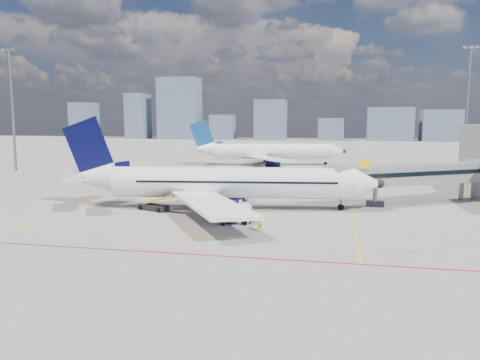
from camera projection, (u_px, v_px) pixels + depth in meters
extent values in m
plane|color=gray|center=(222.00, 223.00, 50.56)|extent=(420.00, 420.00, 0.00)
cube|color=yellow|center=(237.00, 209.00, 58.34)|extent=(60.00, 0.18, 0.01)
cube|color=yellow|center=(207.00, 236.00, 44.73)|extent=(80.00, 0.15, 0.01)
cube|color=yellow|center=(354.00, 224.00, 49.78)|extent=(0.15, 28.00, 0.01)
cube|color=yellow|center=(90.00, 203.00, 62.24)|extent=(0.15, 30.00, 0.01)
cube|color=maroon|center=(188.00, 254.00, 38.90)|extent=(90.00, 0.25, 0.01)
cube|color=#92949A|center=(415.00, 174.00, 61.40)|extent=(20.84, 13.93, 2.60)
cube|color=black|center=(415.00, 173.00, 61.38)|extent=(20.52, 13.82, 0.55)
cube|color=#92949A|center=(341.00, 178.00, 57.77)|extent=(4.49, 4.56, 3.00)
cube|color=black|center=(375.00, 204.00, 59.64)|extent=(2.20, 1.00, 0.70)
cylinder|color=slate|center=(375.00, 193.00, 59.46)|extent=(0.56, 0.56, 2.70)
cylinder|color=slate|center=(461.00, 186.00, 64.09)|extent=(0.60, 0.60, 3.90)
cube|color=yellow|center=(365.00, 164.00, 56.79)|extent=(1.26, 0.82, 1.20)
cylinder|color=slate|center=(13.00, 112.00, 98.49)|extent=(0.56, 0.56, 25.00)
cube|color=slate|center=(9.00, 50.00, 96.81)|extent=(3.20, 0.40, 0.50)
cube|color=#B6B8BE|center=(3.00, 50.00, 96.80)|extent=(0.60, 0.15, 0.35)
cube|color=#B6B8BE|center=(8.00, 50.00, 96.56)|extent=(0.60, 0.15, 0.35)
cube|color=#B6B8BE|center=(13.00, 49.00, 96.33)|extent=(0.60, 0.15, 0.35)
cylinder|color=slate|center=(467.00, 111.00, 94.94)|extent=(0.56, 0.56, 25.00)
cube|color=slate|center=(471.00, 47.00, 93.25)|extent=(3.20, 0.40, 0.50)
cube|color=#B6B8BE|center=(465.00, 47.00, 93.25)|extent=(0.60, 0.15, 0.35)
cube|color=#B6B8BE|center=(471.00, 47.00, 93.01)|extent=(0.60, 0.15, 0.35)
cube|color=#B6B8BE|center=(478.00, 47.00, 92.78)|extent=(0.60, 0.15, 0.35)
cube|color=slate|center=(84.00, 120.00, 258.07)|extent=(10.15, 15.76, 19.35)
cube|color=slate|center=(138.00, 116.00, 251.57)|extent=(10.22, 13.10, 23.96)
cube|color=slate|center=(180.00, 108.00, 246.46)|extent=(21.16, 12.84, 31.94)
cube|color=slate|center=(223.00, 127.00, 243.21)|extent=(11.62, 11.54, 12.70)
cube|color=slate|center=(271.00, 120.00, 237.79)|extent=(15.32, 13.80, 20.12)
cube|color=slate|center=(331.00, 129.00, 232.51)|extent=(12.39, 12.35, 10.97)
cube|color=slate|center=(390.00, 124.00, 226.68)|extent=(21.43, 9.13, 16.15)
cube|color=slate|center=(441.00, 126.00, 222.24)|extent=(17.73, 12.29, 14.96)
cylinder|color=white|center=(233.00, 182.00, 57.86)|extent=(29.88, 7.68, 3.85)
cone|color=white|center=(369.00, 184.00, 56.76)|extent=(4.03, 4.28, 3.85)
sphere|color=black|center=(380.00, 184.00, 56.67)|extent=(1.22, 1.22, 1.09)
cone|color=white|center=(91.00, 177.00, 58.98)|extent=(6.77, 4.64, 3.85)
cube|color=black|center=(358.00, 179.00, 56.77)|extent=(1.66, 1.66, 0.44)
cube|color=white|center=(227.00, 181.00, 66.89)|extent=(9.56, 17.09, 0.57)
cube|color=white|center=(212.00, 204.00, 49.31)|extent=(12.90, 16.58, 0.57)
cylinder|color=#070934|center=(233.00, 193.00, 63.86)|extent=(3.82, 2.72, 2.27)
cylinder|color=#070934|center=(224.00, 210.00, 52.53)|extent=(3.82, 2.72, 2.27)
cylinder|color=#B6B8BE|center=(246.00, 193.00, 63.74)|extent=(0.65, 2.36, 2.33)
cylinder|color=#B6B8BE|center=(241.00, 210.00, 52.41)|extent=(0.65, 2.36, 2.33)
cube|color=#070934|center=(90.00, 150.00, 58.53)|extent=(6.75, 1.20, 8.42)
cube|color=#070934|center=(109.00, 169.00, 58.69)|extent=(5.56, 1.02, 2.13)
cube|color=white|center=(97.00, 171.00, 62.09)|extent=(4.25, 6.10, 0.22)
cube|color=white|center=(77.00, 177.00, 55.84)|extent=(5.30, 6.27, 0.22)
cylinder|color=slate|center=(341.00, 203.00, 57.29)|extent=(0.31, 0.31, 1.80)
cylinder|color=black|center=(341.00, 207.00, 57.36)|extent=(0.79, 0.38, 0.76)
cylinder|color=slate|center=(227.00, 199.00, 60.80)|extent=(0.36, 0.36, 1.60)
cylinder|color=black|center=(227.00, 201.00, 60.84)|extent=(1.08, 0.77, 1.00)
cylinder|color=slate|center=(223.00, 206.00, 55.72)|extent=(0.36, 0.36, 1.60)
cylinder|color=black|center=(223.00, 209.00, 55.76)|extent=(1.08, 0.77, 1.00)
cube|color=black|center=(238.00, 178.00, 59.67)|extent=(24.10, 3.27, 0.26)
cube|color=black|center=(235.00, 182.00, 55.90)|extent=(24.10, 3.27, 0.26)
cylinder|color=white|center=(273.00, 151.00, 111.56)|extent=(28.01, 8.75, 3.62)
cone|color=white|center=(339.00, 151.00, 111.41)|extent=(3.96, 4.18, 3.62)
sphere|color=black|center=(344.00, 151.00, 111.39)|extent=(1.19, 1.19, 1.02)
cone|color=white|center=(203.00, 149.00, 111.67)|extent=(6.51, 4.66, 3.62)
cube|color=black|center=(334.00, 149.00, 111.35)|extent=(1.63, 1.63, 0.42)
cube|color=white|center=(266.00, 153.00, 119.98)|extent=(8.21, 16.01, 0.53)
cube|color=white|center=(269.00, 158.00, 103.44)|extent=(12.70, 15.33, 0.53)
cylinder|color=#070934|center=(270.00, 158.00, 117.19)|extent=(3.68, 2.72, 2.13)
cylinder|color=#070934|center=(273.00, 162.00, 106.52)|extent=(3.68, 2.72, 2.13)
cylinder|color=#B6B8BE|center=(277.00, 158.00, 117.17)|extent=(0.73, 2.21, 2.19)
cylinder|color=#B6B8BE|center=(280.00, 162.00, 106.50)|extent=(0.73, 2.21, 2.19)
cube|color=navy|center=(203.00, 136.00, 111.24)|extent=(6.30, 1.48, 7.91)
cube|color=navy|center=(212.00, 145.00, 111.51)|extent=(5.19, 1.25, 2.00)
cube|color=white|center=(202.00, 147.00, 114.57)|extent=(3.74, 5.64, 0.20)
cube|color=white|center=(200.00, 148.00, 108.68)|extent=(5.15, 5.87, 0.20)
cylinder|color=black|center=(269.00, 162.00, 114.34)|extent=(1.10, 0.83, 1.00)
cylinder|color=black|center=(270.00, 164.00, 109.56)|extent=(1.10, 0.83, 1.00)
cylinder|color=black|center=(326.00, 163.00, 111.83)|extent=(0.80, 0.42, 0.76)
cube|color=white|center=(238.00, 218.00, 50.11)|extent=(2.54, 1.49, 0.90)
cube|color=white|center=(234.00, 211.00, 50.13)|extent=(1.20, 1.35, 0.67)
cube|color=black|center=(234.00, 209.00, 50.10)|extent=(1.08, 1.29, 0.39)
cylinder|color=black|center=(228.00, 221.00, 49.78)|extent=(0.64, 0.28, 0.63)
cylinder|color=black|center=(231.00, 219.00, 50.97)|extent=(0.64, 0.28, 0.63)
cylinder|color=black|center=(245.00, 222.00, 49.33)|extent=(0.64, 0.28, 0.63)
cylinder|color=black|center=(247.00, 220.00, 50.52)|extent=(0.64, 0.28, 0.63)
cube|color=black|center=(235.00, 220.00, 50.21)|extent=(3.96, 2.93, 0.18)
cube|color=white|center=(227.00, 213.00, 49.90)|extent=(2.03, 2.01, 1.56)
cube|color=white|center=(243.00, 212.00, 50.29)|extent=(2.03, 2.01, 1.56)
cylinder|color=black|center=(223.00, 224.00, 49.25)|extent=(0.35, 0.26, 0.32)
cylinder|color=black|center=(221.00, 221.00, 50.62)|extent=(0.35, 0.26, 0.32)
cylinder|color=black|center=(249.00, 223.00, 49.85)|extent=(0.35, 0.26, 0.32)
cylinder|color=black|center=(246.00, 220.00, 51.21)|extent=(0.35, 0.26, 0.32)
cube|color=black|center=(154.00, 207.00, 57.14)|extent=(4.11, 2.72, 0.65)
cube|color=black|center=(158.00, 200.00, 56.61)|extent=(5.48, 2.90, 1.70)
cube|color=yellow|center=(161.00, 199.00, 57.03)|extent=(5.19, 2.12, 1.77)
cube|color=yellow|center=(155.00, 200.00, 56.19)|extent=(5.19, 2.12, 1.77)
cylinder|color=black|center=(141.00, 208.00, 57.42)|extent=(0.60, 0.41, 0.55)
cylinder|color=black|center=(148.00, 206.00, 58.49)|extent=(0.60, 0.41, 0.55)
cylinder|color=black|center=(159.00, 210.00, 55.82)|extent=(0.60, 0.41, 0.55)
cylinder|color=black|center=(166.00, 209.00, 56.90)|extent=(0.60, 0.41, 0.55)
imported|color=yellow|center=(260.00, 223.00, 46.56)|extent=(0.71, 0.79, 1.81)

